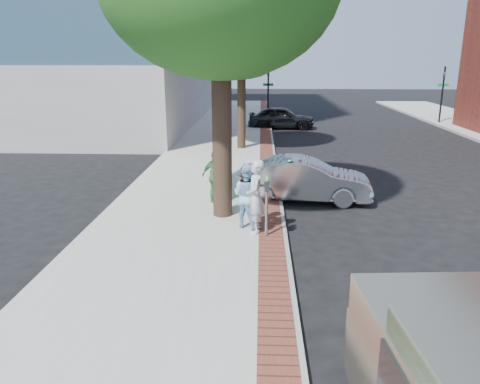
# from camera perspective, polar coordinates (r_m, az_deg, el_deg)

# --- Properties ---
(ground) EXTENTS (120.00, 120.00, 0.00)m
(ground) POSITION_cam_1_polar(r_m,az_deg,el_deg) (11.18, 0.21, -6.67)
(ground) COLOR black
(ground) RESTS_ON ground
(sidewalk) EXTENTS (5.00, 60.00, 0.15)m
(sidewalk) POSITION_cam_1_polar(r_m,az_deg,el_deg) (18.89, -3.36, 3.01)
(sidewalk) COLOR #9E9991
(sidewalk) RESTS_ON ground
(brick_strip) EXTENTS (0.60, 60.00, 0.01)m
(brick_strip) POSITION_cam_1_polar(r_m,az_deg,el_deg) (18.77, 3.34, 3.18)
(brick_strip) COLOR brown
(brick_strip) RESTS_ON sidewalk
(curb) EXTENTS (0.10, 60.00, 0.15)m
(curb) POSITION_cam_1_polar(r_m,az_deg,el_deg) (18.80, 4.40, 2.93)
(curb) COLOR gray
(curb) RESTS_ON ground
(office_base) EXTENTS (18.20, 22.20, 4.00)m
(office_base) POSITION_cam_1_polar(r_m,az_deg,el_deg) (35.06, -20.39, 11.24)
(office_base) COLOR gray
(office_base) RESTS_ON ground
(signal_near) EXTENTS (0.70, 0.15, 3.80)m
(signal_near) POSITION_cam_1_polar(r_m,az_deg,el_deg) (32.38, 3.45, 12.32)
(signal_near) COLOR black
(signal_near) RESTS_ON ground
(signal_far) EXTENTS (0.70, 0.15, 3.80)m
(signal_far) POSITION_cam_1_polar(r_m,az_deg,el_deg) (34.56, 23.47, 11.29)
(signal_far) COLOR black
(signal_far) RESTS_ON ground
(tree_far) EXTENTS (4.80, 4.80, 7.14)m
(tree_far) POSITION_cam_1_polar(r_m,az_deg,el_deg) (22.35, 0.18, 18.53)
(tree_far) COLOR black
(tree_far) RESTS_ON sidewalk
(parking_meter) EXTENTS (0.12, 0.32, 1.47)m
(parking_meter) POSITION_cam_1_polar(r_m,az_deg,el_deg) (11.10, 3.29, -0.26)
(parking_meter) COLOR gray
(parking_meter) RESTS_ON sidewalk
(person_gray) EXTENTS (0.48, 0.69, 1.83)m
(person_gray) POSITION_cam_1_polar(r_m,az_deg,el_deg) (11.36, 1.87, -0.60)
(person_gray) COLOR silver
(person_gray) RESTS_ON sidewalk
(person_officer) EXTENTS (1.02, 0.96, 1.66)m
(person_officer) POSITION_cam_1_polar(r_m,az_deg,el_deg) (11.77, 0.90, -0.44)
(person_officer) COLOR #90BEDE
(person_officer) RESTS_ON sidewalk
(person_green) EXTENTS (1.02, 0.74, 1.60)m
(person_green) POSITION_cam_1_polar(r_m,az_deg,el_deg) (13.78, -2.92, 1.87)
(person_green) COLOR #439451
(person_green) RESTS_ON sidewalk
(sedan_silver) EXTENTS (4.22, 1.83, 1.35)m
(sedan_silver) POSITION_cam_1_polar(r_m,az_deg,el_deg) (14.67, 7.81, 1.50)
(sedan_silver) COLOR #B1B4B9
(sedan_silver) RESTS_ON ground
(bg_car) EXTENTS (4.20, 1.79, 1.41)m
(bg_car) POSITION_cam_1_polar(r_m,az_deg,el_deg) (30.01, 5.05, 9.04)
(bg_car) COLOR black
(bg_car) RESTS_ON ground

